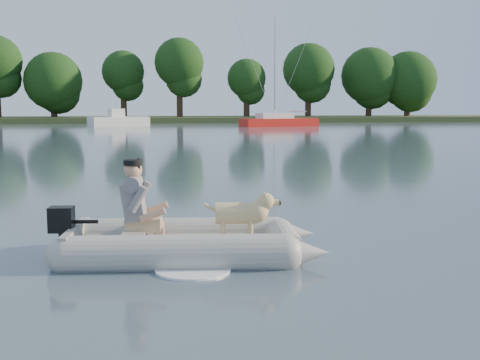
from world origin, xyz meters
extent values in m
plane|color=slate|center=(0.00, 0.00, 0.00)|extent=(160.00, 160.00, 0.00)
cube|color=#47512D|center=(0.00, 62.00, 0.25)|extent=(160.00, 12.00, 0.70)
cylinder|color=#332316|center=(-9.90, 61.33, 1.47)|extent=(0.70, 0.70, 2.94)
sphere|color=#1F4C19|center=(-9.90, 61.33, 4.49)|extent=(6.27, 6.27, 6.27)
cylinder|color=#332316|center=(-2.42, 61.95, 1.84)|extent=(0.70, 0.70, 3.67)
sphere|color=#1F4C19|center=(-2.42, 61.95, 5.61)|extent=(4.69, 4.69, 4.69)
cylinder|color=#332316|center=(3.70, 60.15, 2.15)|extent=(0.70, 0.70, 4.29)
sphere|color=#1F4C19|center=(3.70, 60.15, 6.56)|extent=(5.43, 5.43, 5.43)
cylinder|color=#332316|center=(11.30, 60.43, 1.61)|extent=(0.70, 0.70, 3.21)
sphere|color=#1F4C19|center=(11.30, 60.43, 4.91)|extent=(4.41, 4.41, 4.41)
cylinder|color=#332316|center=(18.70, 61.04, 1.97)|extent=(0.70, 0.70, 3.94)
sphere|color=#1F4C19|center=(18.70, 61.04, 6.02)|extent=(6.03, 6.03, 6.03)
cylinder|color=#332316|center=(26.27, 61.31, 1.76)|extent=(0.70, 0.70, 3.52)
sphere|color=#1F4C19|center=(26.27, 61.31, 5.37)|extent=(6.68, 6.68, 6.68)
cylinder|color=#332316|center=(31.05, 61.08, 1.61)|extent=(0.70, 0.70, 3.21)
sphere|color=#1F4C19|center=(31.05, 61.08, 4.91)|extent=(6.79, 6.79, 6.79)
cube|color=red|center=(11.51, 45.57, 0.26)|extent=(7.34, 3.77, 0.88)
cube|color=white|center=(11.08, 45.46, 0.92)|extent=(3.37, 2.29, 0.53)
cylinder|color=#A5A5AA|center=(11.08, 45.46, 5.10)|extent=(0.14, 0.14, 8.79)
camera|label=1|loc=(-1.23, -7.08, 1.84)|focal=45.00mm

